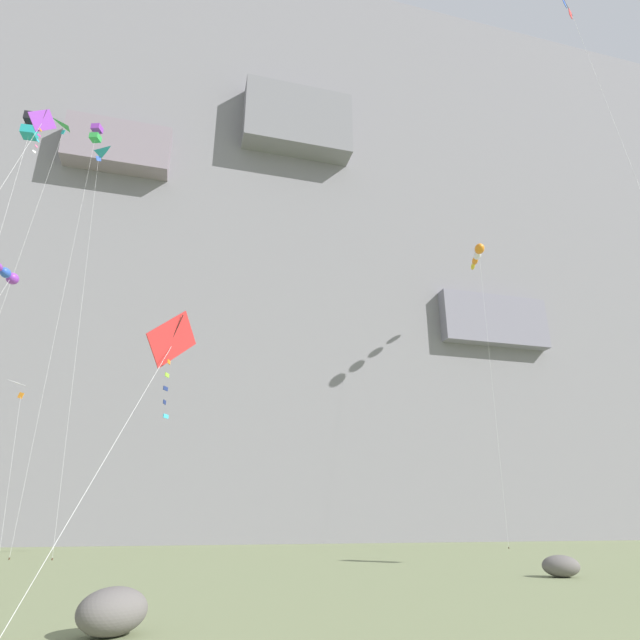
% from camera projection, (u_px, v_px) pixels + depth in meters
% --- Properties ---
extents(cliff_face, '(180.00, 31.59, 77.29)m').
position_uv_depth(cliff_face, '(273.00, 253.00, 76.41)').
color(cliff_face, gray).
rests_on(cliff_face, ground).
extents(boulder_foreground_left, '(1.85, 1.80, 0.89)m').
position_uv_depth(boulder_foreground_left, '(113.00, 611.00, 10.40)').
color(boulder_foreground_left, '#605B59').
rests_on(boulder_foreground_left, ground).
extents(boulder_foreground_right, '(1.73, 1.47, 0.83)m').
position_uv_depth(boulder_foreground_right, '(561.00, 566.00, 21.01)').
color(boulder_foreground_right, '#605B59').
rests_on(boulder_foreground_right, ground).
extents(kite_diamond_low_left, '(2.49, 6.19, 20.01)m').
position_uv_depth(kite_diamond_low_left, '(31.00, 138.00, 23.12)').
color(kite_diamond_low_left, purple).
rests_on(kite_diamond_low_left, ground).
extents(kite_windsock_upper_mid, '(2.28, 4.27, 12.56)m').
position_uv_depth(kite_windsock_upper_mid, '(5.00, 274.00, 22.83)').
color(kite_windsock_upper_mid, purple).
rests_on(kite_windsock_upper_mid, ground).
extents(kite_box_low_right, '(0.95, 3.53, 33.72)m').
position_uv_depth(kite_box_low_right, '(96.00, 135.00, 44.49)').
color(kite_box_low_right, purple).
rests_on(kite_box_low_right, ground).
extents(kite_diamond_high_left, '(2.91, 5.94, 8.34)m').
position_uv_depth(kite_diamond_high_left, '(170.00, 344.00, 16.00)').
color(kite_diamond_high_left, red).
rests_on(kite_diamond_high_left, ground).
extents(kite_delta_upper_left, '(3.74, 5.29, 31.00)m').
position_uv_depth(kite_delta_upper_left, '(92.00, 163.00, 43.59)').
color(kite_delta_upper_left, teal).
rests_on(kite_delta_upper_left, ground).
extents(kite_windsock_mid_right, '(4.21, 6.88, 29.01)m').
position_uv_depth(kite_windsock_mid_right, '(477.00, 255.00, 55.31)').
color(kite_windsock_mid_right, orange).
rests_on(kite_windsock_mid_right, ground).
extents(kite_delta_far_right, '(2.10, 4.81, 11.05)m').
position_uv_depth(kite_delta_far_right, '(26.00, 396.00, 38.61)').
color(kite_delta_far_right, white).
rests_on(kite_delta_far_right, ground).
extents(kite_banner_high_center, '(4.93, 4.79, 30.90)m').
position_uv_depth(kite_banner_high_center, '(564.00, 7.00, 29.11)').
color(kite_banner_high_center, black).
rests_on(kite_banner_high_center, ground).
extents(kite_box_mid_left, '(1.72, 5.70, 25.13)m').
position_uv_depth(kite_box_mid_left, '(31.00, 127.00, 31.47)').
color(kite_box_mid_left, black).
rests_on(kite_box_mid_left, ground).
extents(kite_delta_upper_right, '(3.10, 1.72, 27.76)m').
position_uv_depth(kite_delta_upper_right, '(61.00, 147.00, 35.93)').
color(kite_delta_upper_right, green).
rests_on(kite_delta_upper_right, ground).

